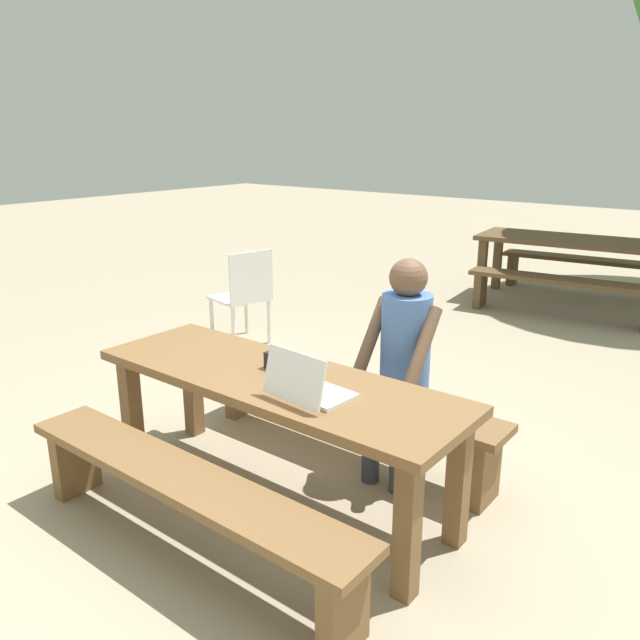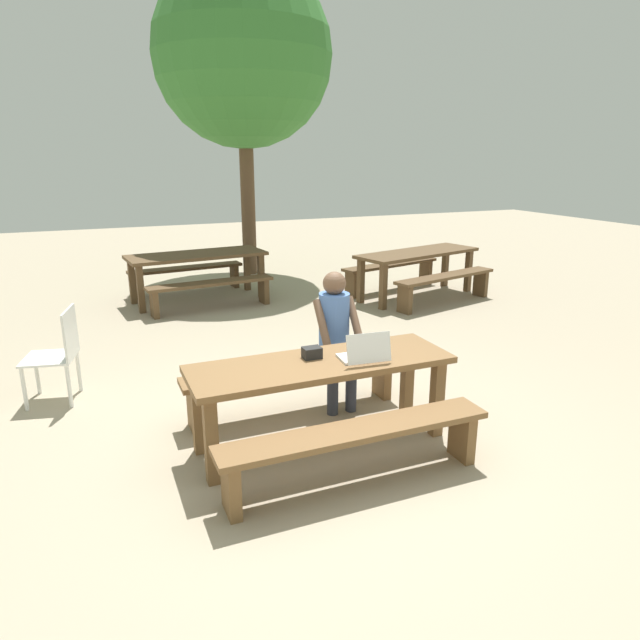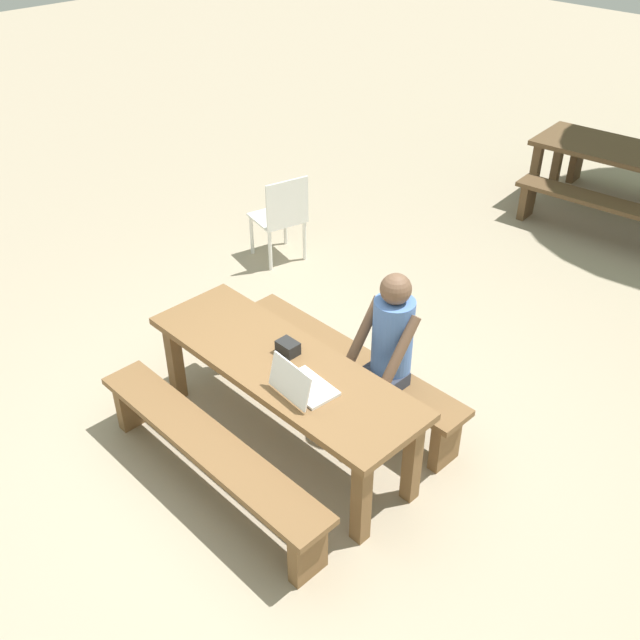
% 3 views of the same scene
% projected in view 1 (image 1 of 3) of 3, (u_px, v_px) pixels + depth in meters
% --- Properties ---
extents(ground_plane, '(30.00, 30.00, 0.00)m').
position_uv_depth(ground_plane, '(278.00, 497.00, 3.37)').
color(ground_plane, tan).
extents(picnic_table_front, '(2.04, 0.66, 0.70)m').
position_uv_depth(picnic_table_front, '(275.00, 395.00, 3.20)').
color(picnic_table_front, brown).
rests_on(picnic_table_front, ground).
extents(bench_near, '(1.98, 0.30, 0.43)m').
position_uv_depth(bench_near, '(183.00, 494.00, 2.80)').
color(bench_near, brown).
rests_on(bench_near, ground).
extents(bench_far, '(1.98, 0.30, 0.43)m').
position_uv_depth(bench_far, '(346.00, 402.00, 3.75)').
color(bench_far, brown).
rests_on(bench_far, ground).
extents(laptop, '(0.37, 0.31, 0.24)m').
position_uv_depth(laptop, '(307.00, 386.00, 2.88)').
color(laptop, white).
rests_on(laptop, picnic_table_front).
extents(small_pouch, '(0.14, 0.11, 0.09)m').
position_uv_depth(small_pouch, '(281.00, 360.00, 3.25)').
color(small_pouch, black).
rests_on(small_pouch, picnic_table_front).
extents(person_seated, '(0.38, 0.39, 1.25)m').
position_uv_depth(person_seated, '(401.00, 357.00, 3.38)').
color(person_seated, '#333847').
rests_on(person_seated, ground).
extents(plastic_chair, '(0.53, 0.53, 0.88)m').
position_uv_depth(plastic_chair, '(244.00, 295.00, 5.65)').
color(plastic_chair, white).
rests_on(plastic_chair, ground).
extents(picnic_table_mid, '(2.16, 1.02, 0.75)m').
position_uv_depth(picnic_table_mid, '(576.00, 248.00, 6.93)').
color(picnic_table_mid, brown).
rests_on(picnic_table_mid, ground).
extents(bench_mid_south, '(1.90, 0.50, 0.43)m').
position_uv_depth(bench_mid_south, '(560.00, 288.00, 6.50)').
color(bench_mid_south, brown).
rests_on(bench_mid_south, ground).
extents(bench_mid_north, '(1.90, 0.50, 0.43)m').
position_uv_depth(bench_mid_north, '(583.00, 266.00, 7.54)').
color(bench_mid_north, brown).
rests_on(bench_mid_north, ground).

